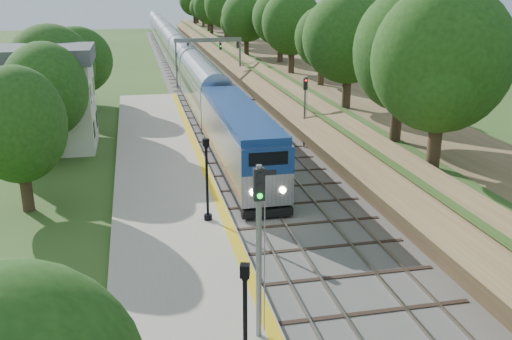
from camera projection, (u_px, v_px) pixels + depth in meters
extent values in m
cube|color=#4C4944|center=(201.00, 81.00, 76.51)|extent=(9.50, 170.00, 0.12)
cube|color=gray|center=(180.00, 81.00, 75.92)|extent=(0.08, 170.00, 0.16)
cube|color=gray|center=(191.00, 81.00, 76.21)|extent=(0.08, 170.00, 0.16)
cube|color=gray|center=(210.00, 80.00, 76.72)|extent=(0.08, 170.00, 0.16)
cube|color=gray|center=(221.00, 80.00, 77.01)|extent=(0.08, 170.00, 0.16)
cube|color=#A49784|center=(168.00, 200.00, 34.14)|extent=(6.40, 68.00, 0.38)
cube|color=gold|center=(215.00, 193.00, 34.65)|extent=(0.55, 68.00, 0.01)
cube|color=brown|center=(269.00, 69.00, 77.95)|extent=(9.00, 170.00, 3.00)
cube|color=brown|center=(241.00, 71.00, 77.24)|extent=(4.47, 170.00, 4.54)
cylinder|color=#332316|center=(460.00, 146.00, 30.31)|extent=(0.60, 0.60, 2.62)
sphere|color=#1B3E11|center=(467.00, 79.00, 29.20)|extent=(5.70, 5.70, 5.70)
cylinder|color=#332316|center=(259.00, 48.00, 76.78)|extent=(0.60, 0.60, 2.62)
sphere|color=#1B3E11|center=(259.00, 21.00, 75.67)|extent=(5.70, 5.70, 5.70)
cylinder|color=#332316|center=(209.00, 24.00, 123.25)|extent=(0.60, 0.60, 2.62)
sphere|color=#1B3E11|center=(209.00, 7.00, 122.15)|extent=(5.70, 5.70, 5.70)
cube|color=silver|center=(41.00, 107.00, 44.40)|extent=(8.00, 6.00, 6.80)
cube|color=#4E5156|center=(34.00, 55.00, 43.16)|extent=(8.60, 6.60, 1.20)
cube|color=black|center=(94.00, 130.00, 44.03)|extent=(0.05, 1.10, 1.30)
cube|color=black|center=(97.00, 119.00, 47.37)|extent=(0.05, 1.10, 1.30)
cube|color=black|center=(91.00, 94.00, 43.16)|extent=(0.05, 1.10, 1.30)
cube|color=black|center=(94.00, 86.00, 46.50)|extent=(0.05, 1.10, 1.30)
cylinder|color=slate|center=(176.00, 64.00, 70.22)|extent=(0.24, 0.24, 6.20)
cylinder|color=slate|center=(240.00, 62.00, 71.81)|extent=(0.24, 0.24, 6.20)
cube|color=slate|center=(208.00, 40.00, 70.13)|extent=(8.40, 0.25, 0.50)
cube|color=black|center=(188.00, 47.00, 69.73)|extent=(0.30, 0.20, 0.90)
cube|color=black|center=(220.00, 46.00, 70.52)|extent=(0.30, 0.20, 0.90)
cylinder|color=#332316|center=(65.00, 146.00, 41.76)|extent=(0.60, 0.60, 2.45)
sphere|color=#1B3E11|center=(60.00, 101.00, 40.73)|extent=(5.32, 5.32, 5.32)
cylinder|color=#332316|center=(82.00, 103.00, 56.63)|extent=(0.60, 0.60, 2.45)
sphere|color=#1B3E11|center=(78.00, 70.00, 55.60)|extent=(5.32, 5.32, 5.32)
cube|color=black|center=(239.00, 165.00, 39.54)|extent=(2.70, 16.93, 0.59)
cube|color=#B7BAC1|center=(238.00, 137.00, 38.94)|extent=(2.94, 17.64, 3.33)
cube|color=navy|center=(238.00, 110.00, 38.35)|extent=(2.82, 16.93, 0.43)
cube|color=navy|center=(268.00, 162.00, 30.42)|extent=(2.91, 0.10, 1.47)
cube|color=black|center=(268.00, 159.00, 30.32)|extent=(2.16, 0.06, 0.73)
cube|color=#A72810|center=(239.00, 153.00, 39.29)|extent=(2.96, 17.29, 0.10)
cube|color=#B7BAC1|center=(204.00, 93.00, 56.91)|extent=(2.94, 19.60, 3.82)
cube|color=#B7BAC1|center=(185.00, 66.00, 75.68)|extent=(2.94, 19.60, 3.82)
cube|color=#B7BAC1|center=(174.00, 49.00, 94.46)|extent=(2.94, 19.60, 3.82)
cube|color=#B7BAC1|center=(166.00, 39.00, 113.23)|extent=(2.94, 19.60, 3.82)
cube|color=#B7BAC1|center=(161.00, 31.00, 132.00)|extent=(2.94, 19.60, 3.82)
cube|color=#B7BAC1|center=(156.00, 25.00, 150.78)|extent=(2.94, 19.60, 3.82)
cylinder|color=black|center=(245.00, 334.00, 17.20)|extent=(0.14, 0.14, 3.86)
cube|color=black|center=(245.00, 271.00, 16.54)|extent=(0.34, 0.34, 0.40)
cube|color=silver|center=(245.00, 271.00, 16.54)|extent=(0.25, 0.25, 0.30)
cylinder|color=black|center=(208.00, 217.00, 30.77)|extent=(0.45, 0.45, 0.31)
cylinder|color=black|center=(207.00, 182.00, 30.15)|extent=(0.14, 0.14, 3.97)
cube|color=black|center=(206.00, 143.00, 29.47)|extent=(0.34, 0.34, 0.41)
cube|color=silver|center=(206.00, 143.00, 29.47)|extent=(0.24, 0.24, 0.31)
cylinder|color=slate|center=(259.00, 254.00, 19.67)|extent=(0.20, 0.20, 6.48)
cube|color=black|center=(259.00, 184.00, 18.87)|extent=(0.38, 0.25, 1.12)
cylinder|color=#0CE526|center=(260.00, 186.00, 18.74)|extent=(0.18, 0.07, 0.18)
cylinder|color=slate|center=(305.00, 113.00, 44.66)|extent=(0.16, 0.16, 5.60)
cube|color=black|center=(305.00, 84.00, 43.96)|extent=(0.31, 0.20, 0.90)
cylinder|color=#FF0C0C|center=(306.00, 84.00, 43.85)|extent=(0.14, 0.05, 0.14)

